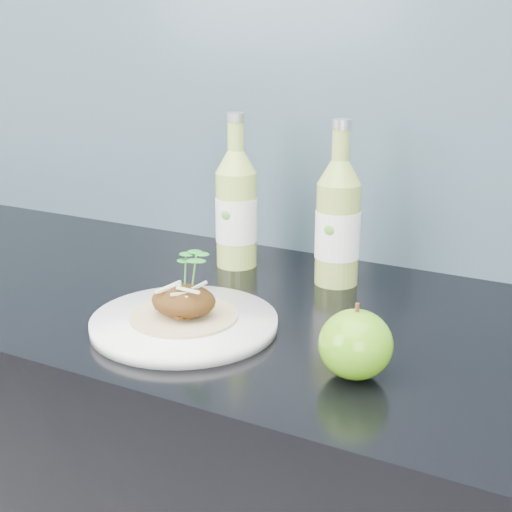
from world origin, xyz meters
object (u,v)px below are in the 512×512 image
Objects in this scene: dinner_plate at (184,323)px; cider_bottle_left at (236,209)px; cider_bottle_right at (338,223)px; green_apple at (356,344)px.

dinner_plate is 0.30m from cider_bottle_left.
green_apple is at bearing -42.75° from cider_bottle_right.
cider_bottle_left reaches higher than dinner_plate.
cider_bottle_left is (-0.33, 0.30, 0.06)m from green_apple.
cider_bottle_right is at bearing 67.42° from dinner_plate.
green_apple is 0.37× the size of cider_bottle_right.
green_apple is 0.37× the size of cider_bottle_left.
green_apple is 0.33m from cider_bottle_right.
cider_bottle_left and cider_bottle_right have the same top height.
cider_bottle_right is at bearing -10.19° from cider_bottle_left.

